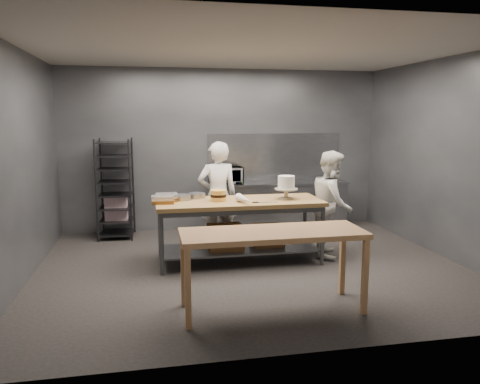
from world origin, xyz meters
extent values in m
plane|color=black|center=(0.00, 0.00, 0.00)|extent=(6.00, 6.00, 0.00)
cube|color=#4C4F54|center=(0.00, 2.50, 1.50)|extent=(6.00, 0.04, 3.00)
cube|color=brown|center=(-0.12, 0.29, 0.89)|extent=(2.40, 0.90, 0.06)
cube|color=#47494C|center=(-0.12, 0.29, 0.20)|extent=(2.25, 0.75, 0.03)
cylinder|color=#47494C|center=(-1.26, -0.10, 0.43)|extent=(0.06, 0.06, 0.86)
cylinder|color=#47494C|center=(-1.26, 0.68, 0.43)|extent=(0.06, 0.06, 0.86)
cylinder|color=#47494C|center=(1.02, -0.10, 0.43)|extent=(0.06, 0.06, 0.86)
cylinder|color=#47494C|center=(1.02, 0.68, 0.43)|extent=(0.06, 0.06, 0.86)
cube|color=brown|center=(-0.33, 0.27, 0.39)|extent=(0.50, 0.40, 0.35)
cube|color=brown|center=(0.31, 0.35, 0.36)|extent=(0.45, 0.38, 0.30)
cube|color=#9D6A41|center=(-0.10, -1.50, 0.87)|extent=(2.00, 0.70, 0.06)
cube|color=#9D6A41|center=(-1.05, -1.80, 0.42)|extent=(0.06, 0.06, 0.84)
cube|color=#9D6A41|center=(-1.05, -1.20, 0.42)|extent=(0.06, 0.06, 0.84)
cube|color=#9D6A41|center=(0.85, -1.80, 0.42)|extent=(0.06, 0.06, 0.84)
cube|color=#9D6A41|center=(0.85, -1.20, 0.42)|extent=(0.06, 0.06, 0.84)
cube|color=slate|center=(1.00, 2.18, 0.88)|extent=(2.60, 0.60, 0.04)
cube|color=slate|center=(1.00, 2.18, 0.43)|extent=(2.56, 0.56, 0.86)
cube|color=slate|center=(1.00, 2.48, 1.35)|extent=(2.60, 0.02, 0.90)
cube|color=black|center=(-1.99, 2.10, 0.88)|extent=(0.63, 0.68, 1.75)
cube|color=silver|center=(-1.99, 2.10, 0.54)|extent=(0.39, 0.26, 0.45)
imported|color=silver|center=(-0.34, 0.98, 0.87)|extent=(0.67, 0.47, 1.74)
imported|color=silver|center=(1.34, 0.37, 0.81)|extent=(0.86, 0.96, 1.61)
imported|color=black|center=(0.02, 2.18, 1.05)|extent=(0.54, 0.37, 0.30)
cylinder|color=#AEA38B|center=(0.57, 0.27, 0.93)|extent=(0.20, 0.20, 0.02)
cylinder|color=#AEA38B|center=(0.57, 0.27, 1.00)|extent=(0.06, 0.06, 0.12)
cylinder|color=#AEA38B|center=(0.57, 0.27, 1.07)|extent=(0.34, 0.34, 0.02)
cylinder|color=silver|center=(0.57, 0.27, 1.17)|extent=(0.25, 0.25, 0.19)
cylinder|color=#ECB14B|center=(-0.43, 0.30, 0.95)|extent=(0.23, 0.23, 0.06)
cylinder|color=black|center=(-0.43, 0.30, 1.00)|extent=(0.23, 0.23, 0.04)
cylinder|color=#ECB14B|center=(-0.43, 0.30, 1.05)|extent=(0.23, 0.23, 0.06)
cylinder|color=gray|center=(-0.94, 0.48, 0.96)|extent=(0.27, 0.27, 0.07)
cylinder|color=gray|center=(-0.71, 0.60, 0.96)|extent=(0.25, 0.25, 0.07)
cone|color=silver|center=(-0.10, 0.02, 0.98)|extent=(0.21, 0.40, 0.12)
cube|color=slate|center=(0.24, 0.04, 0.92)|extent=(0.28, 0.02, 0.00)
cube|color=black|center=(0.06, 0.04, 0.93)|extent=(0.09, 0.02, 0.02)
cube|color=#92601D|center=(-1.22, 0.25, 0.95)|extent=(0.30, 0.20, 0.05)
cube|color=silver|center=(-1.22, 0.25, 1.00)|extent=(0.31, 0.21, 0.06)
cube|color=#92601D|center=(-1.16, 0.43, 0.95)|extent=(0.30, 0.20, 0.05)
cube|color=silver|center=(-1.16, 0.43, 1.00)|extent=(0.31, 0.21, 0.06)
camera|label=1|loc=(-1.40, -6.27, 2.13)|focal=35.00mm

